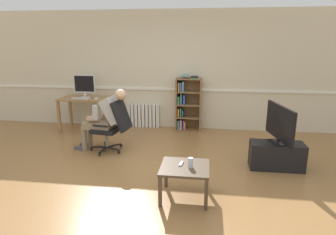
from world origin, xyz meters
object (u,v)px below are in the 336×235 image
(computer_mouse, at_px, (96,98))
(radiator, at_px, (143,115))
(office_chair, at_px, (113,124))
(drinking_glass, at_px, (191,163))
(imac_monitor, at_px, (84,85))
(person_seated, at_px, (105,118))
(tv_screen, at_px, (280,124))
(computer_desk, at_px, (85,103))
(coffee_table, at_px, (185,171))
(keyboard, at_px, (81,98))
(spare_remote, at_px, (181,164))
(tv_stand, at_px, (276,156))
(bookshelf, at_px, (187,104))

(computer_mouse, bearing_deg, radiator, 28.36)
(office_chair, relative_size, drinking_glass, 7.38)
(imac_monitor, xyz_separation_m, person_seated, (0.94, -1.33, -0.40))
(radiator, xyz_separation_m, tv_screen, (2.66, -2.04, 0.48))
(computer_desk, xyz_separation_m, coffee_table, (2.53, -2.78, -0.26))
(computer_desk, distance_m, coffee_table, 3.77)
(computer_desk, relative_size, tv_screen, 1.18)
(computer_mouse, height_order, tv_screen, tv_screen)
(keyboard, xyz_separation_m, spare_remote, (2.50, -2.58, -0.31))
(keyboard, bearing_deg, computer_desk, 81.45)
(tv_screen, bearing_deg, tv_stand, 90.00)
(drinking_glass, bearing_deg, tv_screen, 40.86)
(radiator, bearing_deg, tv_stand, -37.53)
(coffee_table, bearing_deg, office_chair, 133.99)
(bookshelf, distance_m, tv_screen, 2.53)
(computer_mouse, relative_size, coffee_table, 0.16)
(imac_monitor, bearing_deg, drinking_glass, -47.71)
(bookshelf, xyz_separation_m, radiator, (-1.05, 0.10, -0.33))
(person_seated, bearing_deg, drinking_glass, 55.30)
(computer_mouse, relative_size, office_chair, 0.10)
(tv_stand, bearing_deg, coffee_table, -141.23)
(keyboard, relative_size, computer_mouse, 4.20)
(spare_remote, bearing_deg, radiator, 120.01)
(keyboard, distance_m, drinking_glass, 3.75)
(computer_mouse, xyz_separation_m, spare_remote, (2.15, -2.60, -0.32))
(computer_desk, height_order, bookshelf, bookshelf)
(computer_desk, xyz_separation_m, person_seated, (0.92, -1.25, 0.00))
(spare_remote, bearing_deg, computer_mouse, 138.43)
(coffee_table, relative_size, drinking_glass, 4.74)
(drinking_glass, bearing_deg, bookshelf, 95.18)
(radiator, distance_m, office_chair, 1.69)
(person_seated, bearing_deg, coffee_table, 54.48)
(computer_mouse, height_order, radiator, computer_mouse)
(tv_stand, xyz_separation_m, coffee_table, (-1.40, -1.13, 0.16))
(coffee_table, height_order, spare_remote, spare_remote)
(keyboard, height_order, spare_remote, keyboard)
(keyboard, height_order, person_seated, person_seated)
(office_chair, bearing_deg, coffee_table, 51.91)
(tv_screen, bearing_deg, keyboard, 57.23)
(drinking_glass, bearing_deg, computer_mouse, 130.28)
(computer_mouse, xyz_separation_m, radiator, (0.94, 0.51, -0.49))
(office_chair, xyz_separation_m, tv_stand, (2.86, -0.38, -0.31))
(keyboard, bearing_deg, person_seated, -49.78)
(spare_remote, bearing_deg, drinking_glass, -24.83)
(person_seated, distance_m, spare_remote, 2.15)
(tv_stand, xyz_separation_m, tv_screen, (0.00, 0.00, 0.54))
(computer_desk, xyz_separation_m, tv_stand, (3.94, -1.65, -0.42))
(computer_desk, height_order, tv_screen, tv_screen)
(bookshelf, distance_m, office_chair, 2.00)
(office_chair, distance_m, spare_remote, 2.01)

